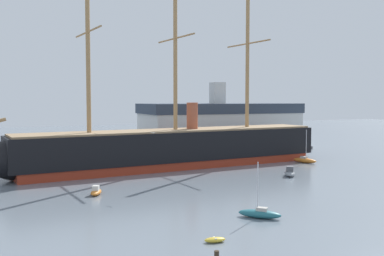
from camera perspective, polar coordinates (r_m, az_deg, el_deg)
The scene contains 8 objects.
tall_ship at distance 86.22m, azimuth -2.09°, elevation -2.46°, with size 73.09×17.73×35.16m.
dinghy_foreground_left at distance 42.36m, azimuth 2.91°, elevation -13.91°, with size 2.09×1.18×0.47m.
sailboat_near_centre at distance 50.86m, azimuth 8.55°, elevation -10.61°, with size 4.37×4.37×6.19m.
motorboat_alongside_bow at distance 63.35m, azimuth -12.02°, elevation -7.85°, with size 2.50×3.39×1.31m.
motorboat_alongside_stern at distance 78.50m, azimuth 12.22°, elevation -5.52°, with size 3.59×4.36×1.71m.
sailboat_far_right at distance 95.40m, azimuth 14.05°, elevation -3.95°, with size 3.27×5.44×6.79m.
dockside_warehouse_right at distance 117.19m, azimuth 3.62°, elevation 0.19°, with size 44.12×19.03×17.33m.
seagull_in_flight at distance 62.50m, azimuth -4.87°, elevation -0.61°, with size 0.56×1.12×0.13m.
Camera 1 is at (-27.26, -24.92, 13.02)m, focal length 42.25 mm.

